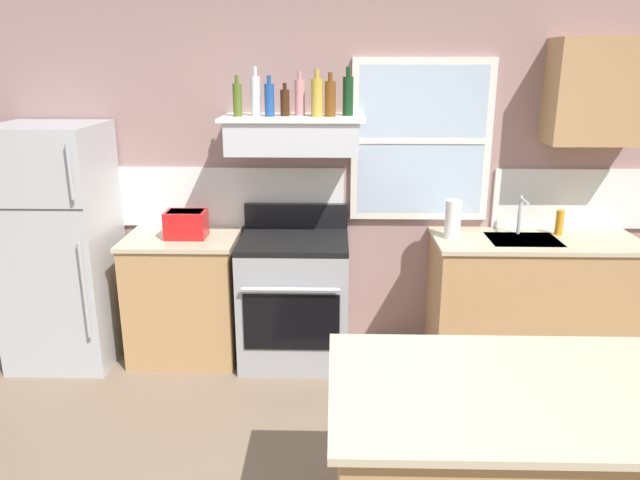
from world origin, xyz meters
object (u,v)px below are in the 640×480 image
at_px(toaster, 186,224).
at_px(paper_towel_roll, 453,219).
at_px(refrigerator, 60,246).
at_px(bottle_olive_oil_square, 237,99).
at_px(bottle_rose_pink, 300,97).
at_px(bottle_dark_green_wine, 348,95).
at_px(stove_range, 295,298).
at_px(bottle_brown_stout, 285,102).
at_px(bottle_amber_wine, 330,98).
at_px(bottle_blue_liqueur, 269,99).
at_px(dish_soap_bottle, 559,223).
at_px(bottle_clear_tall, 256,95).
at_px(bottle_champagne_gold_foil, 317,97).

distance_m(toaster, paper_towel_roll, 1.86).
xyz_separation_m(refrigerator, bottle_olive_oil_square, (1.29, 0.06, 1.01)).
relative_size(bottle_rose_pink, bottle_dark_green_wine, 0.92).
xyz_separation_m(stove_range, bottle_dark_green_wine, (0.37, 0.12, 1.41)).
height_order(stove_range, bottle_brown_stout, bottle_brown_stout).
bearing_deg(bottle_dark_green_wine, refrigerator, -175.94).
xyz_separation_m(bottle_rose_pink, bottle_amber_wine, (0.20, -0.07, -0.00)).
relative_size(bottle_blue_liqueur, bottle_amber_wine, 0.93).
bearing_deg(dish_soap_bottle, bottle_clear_tall, -178.55).
xyz_separation_m(refrigerator, paper_towel_roll, (2.76, 0.06, 0.20)).
relative_size(toaster, bottle_olive_oil_square, 1.12).
bearing_deg(paper_towel_roll, refrigerator, -178.75).
distance_m(bottle_olive_oil_square, bottle_dark_green_wine, 0.74).
bearing_deg(bottle_clear_tall, bottle_dark_green_wine, 3.39).
relative_size(bottle_blue_liqueur, bottle_dark_green_wine, 0.83).
height_order(toaster, bottle_clear_tall, bottle_clear_tall).
bearing_deg(stove_range, dish_soap_bottle, 4.18).
xyz_separation_m(bottle_blue_liqueur, bottle_brown_stout, (0.10, 0.03, -0.02)).
bearing_deg(bottle_clear_tall, stove_range, -18.64).
relative_size(refrigerator, bottle_blue_liqueur, 6.43).
xyz_separation_m(bottle_olive_oil_square, bottle_blue_liqueur, (0.21, 0.00, -0.00)).
height_order(bottle_olive_oil_square, bottle_dark_green_wine, bottle_dark_green_wine).
distance_m(bottle_olive_oil_square, bottle_amber_wine, 0.61).
xyz_separation_m(toaster, bottle_rose_pink, (0.80, 0.11, 0.86)).
height_order(bottle_brown_stout, bottle_rose_pink, bottle_rose_pink).
xyz_separation_m(toaster, dish_soap_bottle, (2.63, 0.13, -0.01)).
bearing_deg(bottle_blue_liqueur, bottle_clear_tall, 157.49).
relative_size(bottle_blue_liqueur, paper_towel_roll, 0.98).
bearing_deg(refrigerator, bottle_olive_oil_square, 2.87).
relative_size(refrigerator, bottle_dark_green_wine, 5.34).
relative_size(refrigerator, bottle_amber_wine, 5.97).
bearing_deg(stove_range, paper_towel_roll, 1.94).
xyz_separation_m(bottle_amber_wine, dish_soap_bottle, (1.63, 0.09, -0.86)).
xyz_separation_m(refrigerator, bottle_blue_liqueur, (1.50, 0.07, 1.01)).
bearing_deg(bottle_olive_oil_square, bottle_clear_tall, 19.96).
distance_m(bottle_blue_liqueur, bottle_rose_pink, 0.21).
height_order(stove_range, dish_soap_bottle, same).
distance_m(bottle_brown_stout, paper_towel_roll, 1.40).
relative_size(bottle_brown_stout, paper_towel_roll, 0.80).
bearing_deg(bottle_champagne_gold_foil, bottle_olive_oil_square, 179.83).
bearing_deg(bottle_champagne_gold_foil, bottle_rose_pink, 145.47).
bearing_deg(bottle_champagne_gold_foil, bottle_blue_liqueur, 179.28).
bearing_deg(bottle_amber_wine, dish_soap_bottle, 3.11).
relative_size(refrigerator, bottle_brown_stout, 7.87).
distance_m(bottle_clear_tall, bottle_brown_stout, 0.20).
height_order(bottle_olive_oil_square, paper_towel_roll, bottle_olive_oil_square).
relative_size(bottle_olive_oil_square, bottle_blue_liqueur, 1.01).
distance_m(bottle_olive_oil_square, bottle_blue_liqueur, 0.21).
height_order(bottle_amber_wine, paper_towel_roll, bottle_amber_wine).
height_order(bottle_clear_tall, bottle_champagne_gold_foil, bottle_clear_tall).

